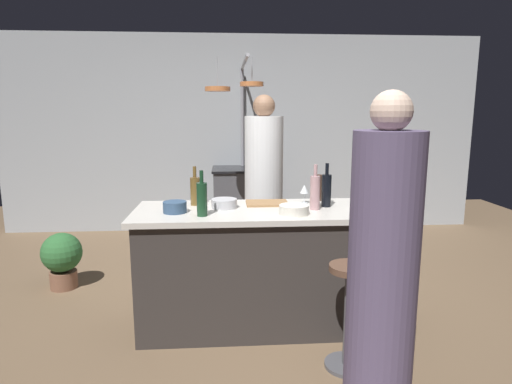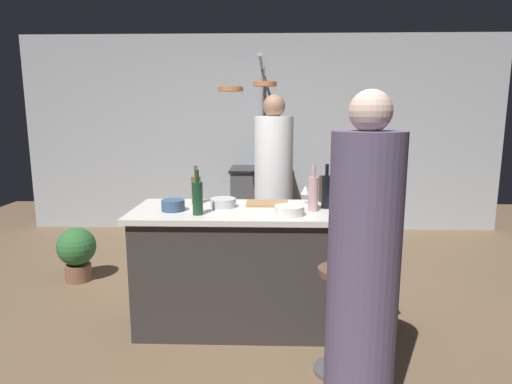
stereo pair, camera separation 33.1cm
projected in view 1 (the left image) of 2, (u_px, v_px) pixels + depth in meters
The scene contains 20 objects.
ground_plane at pixel (257, 323), 3.35m from camera, with size 9.00×9.00×0.00m, color brown.
back_wall at pixel (242, 134), 5.91m from camera, with size 6.40×0.16×2.60m, color #9EA3A8.
kitchen_island at pixel (257, 267), 3.27m from camera, with size 1.80×0.72×0.90m.
stove_range at pixel (244, 202), 5.67m from camera, with size 0.80×0.64×0.89m.
chef at pixel (264, 193), 4.28m from camera, with size 0.37×0.37×1.76m.
bar_stool_right at pixel (349, 312), 2.71m from camera, with size 0.28×0.28×0.68m.
guest_right at pixel (383, 271), 2.25m from camera, with size 0.36×0.36×1.71m.
overhead_pot_rack at pixel (239, 110), 4.99m from camera, with size 0.60×1.44×2.17m.
potted_plant at pixel (62, 257), 3.97m from camera, with size 0.36×0.36×0.52m.
cutting_board at pixel (267, 203), 3.35m from camera, with size 0.32×0.22×0.02m, color #997047.
pepper_mill at pixel (319, 188), 3.47m from camera, with size 0.05×0.05×0.21m, color #382319.
wine_bottle_green at pixel (202, 198), 2.96m from camera, with size 0.07×0.07×0.32m.
wine_bottle_rose at pixel (315, 192), 3.15m from camera, with size 0.07×0.07×0.33m.
wine_bottle_dark at pixel (326, 190), 3.25m from camera, with size 0.07×0.07×0.33m.
wine_bottle_amber at pixel (195, 190), 3.31m from camera, with size 0.07×0.07×0.30m.
wine_glass_near_right_guest at pixel (356, 195), 3.17m from camera, with size 0.07×0.07×0.15m.
wine_glass_near_left_guest at pixel (304, 190), 3.37m from camera, with size 0.07×0.07×0.15m.
mixing_bowl_steel at pixel (224, 203), 3.22m from camera, with size 0.19×0.19×0.07m, color #B7B7BC.
mixing_bowl_ceramic at pixel (294, 210), 3.02m from camera, with size 0.21×0.21×0.07m, color silver.
mixing_bowl_blue at pixel (175, 207), 3.07m from camera, with size 0.17×0.17×0.08m, color #334C6B.
Camera 1 is at (-0.23, -3.10, 1.60)m, focal length 30.51 mm.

